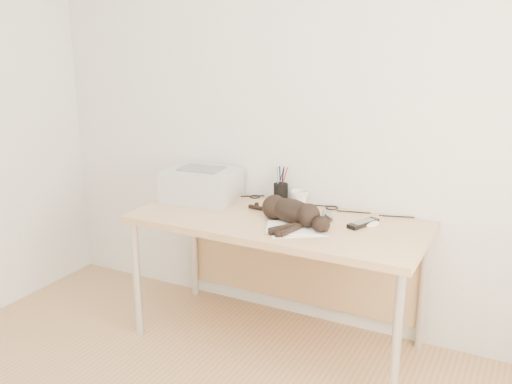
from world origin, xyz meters
The scene contains 11 objects.
wall_back centered at (0.00, 1.75, 1.30)m, with size 3.50×3.50×0.00m, color silver.
desk centered at (0.00, 1.48, 0.61)m, with size 1.60×0.70×0.74m.
printer centered at (-0.57, 1.53, 0.83)m, with size 0.45×0.40×0.20m.
papers centered at (0.16, 1.28, 0.74)m, with size 0.38×0.33×0.01m.
cat centered at (0.08, 1.36, 0.80)m, with size 0.58×0.40×0.14m.
mug centered at (0.02, 1.65, 0.79)m, with size 0.10×0.10×0.10m, color silver.
pen_cup centered at (-0.12, 1.68, 0.80)m, with size 0.08×0.08×0.22m.
remote_grey centered at (0.24, 1.53, 0.75)m, with size 0.05×0.17×0.02m, color slate.
remote_black centered at (0.45, 1.50, 0.75)m, with size 0.06×0.20×0.02m, color black.
mouse centered at (0.49, 1.53, 0.76)m, with size 0.06×0.10×0.03m, color white.
cable_tangle centered at (0.00, 1.70, 0.75)m, with size 1.36×0.08×0.01m, color black, non-canonical shape.
Camera 1 is at (1.24, -1.28, 1.73)m, focal length 40.00 mm.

